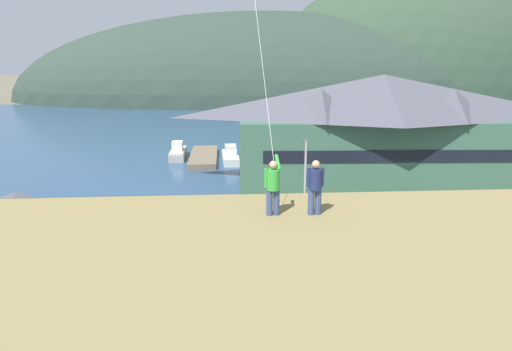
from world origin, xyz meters
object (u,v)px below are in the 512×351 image
Objects in this scene: parked_car_back_row_right at (313,226)px; parked_car_mid_row_center at (289,264)px; storage_shed_near_lot at (22,232)px; parked_car_mid_row_far at (440,270)px; wharf_dock at (204,157)px; harbor_lodge at (381,126)px; person_companion at (315,186)px; parked_car_back_row_left at (122,234)px; storage_shed_waterside at (283,161)px; moored_boat_wharfside at (178,152)px; parking_light_pole at (305,175)px; person_kite_flyer at (273,186)px; moored_boat_outer_mooring at (230,156)px; parked_car_corner_spot at (182,278)px; parked_car_mid_row_near at (395,224)px.

parked_car_back_row_right and parked_car_mid_row_center have the same top height.
storage_shed_near_lot is 23.40m from parked_car_mid_row_far.
parked_car_back_row_right is at bearing -71.90° from wharf_dock.
harbor_lodge is 32.69m from person_companion.
person_companion reaches higher than parked_car_back_row_left.
parked_car_back_row_right is 2.46× the size of person_companion.
storage_shed_waterside is 20.73m from parked_car_mid_row_center.
parking_light_pole is at bearing -63.05° from moored_boat_wharfside.
person_companion is (-3.04, -15.40, 7.24)m from parked_car_back_row_right.
parked_car_back_row_right is at bearing -91.21° from parking_light_pole.
parked_car_back_row_left is at bearing 153.03° from parked_car_mid_row_center.
parking_light_pole is 3.26× the size of person_kite_flyer.
storage_shed_waterside is 16.85m from moored_boat_wharfside.
moored_boat_outer_mooring reaches higher than wharf_dock.
person_companion is (5.14, -8.39, 7.24)m from parked_car_corner_spot.
wharf_dock is 3.61m from moored_boat_outer_mooring.
moored_boat_outer_mooring is at bearing 146.71° from harbor_lodge.
storage_shed_waterside is 16.01m from parked_car_mid_row_near.
parked_car_mid_row_center is (9.29, -32.79, 0.34)m from moored_boat_wharfside.
storage_shed_near_lot is at bearing -113.64° from moored_boat_outer_mooring.
storage_shed_waterside reaches higher than parked_car_mid_row_near.
person_kite_flyer is (4.12, -41.27, 7.97)m from wharf_dock.
parked_car_back_row_right is 0.99× the size of parked_car_corner_spot.
parked_car_mid_row_near is at bearing -65.89° from moored_boat_outer_mooring.
moored_boat_wharfside is 43.65m from person_kite_flyer.
parking_light_pole is (11.76, -23.12, 2.93)m from moored_boat_wharfside.
storage_shed_waterside is (-9.51, 0.06, -3.37)m from harbor_lodge.
storage_shed_waterside is at bearing 84.54° from person_companion.
parking_light_pole is at bearing 19.51° from parked_car_back_row_left.
storage_shed_waterside is at bearing 51.12° from parked_car_back_row_left.
parked_car_mid_row_far and parked_car_mid_row_center have the same top height.
storage_shed_near_lot is 10.00m from parked_car_corner_spot.
harbor_lodge reaches higher than person_kite_flyer.
wharf_dock is at bearing 73.04° from storage_shed_near_lot.
parked_car_back_row_left is 0.72× the size of parking_light_pole.
parking_light_pole is at bearing 52.78° from parked_car_corner_spot.
harbor_lodge is 18.13m from moored_boat_outer_mooring.
person_companion reaches higher than parked_car_mid_row_center.
parked_car_mid_row_center is (10.19, -5.18, 0.00)m from parked_car_back_row_left.
person_kite_flyer is at bearing -41.84° from storage_shed_near_lot.
moored_boat_wharfside is 0.92× the size of parking_light_pole.
parked_car_back_row_left is at bearing 122.81° from person_companion.
storage_shed_near_lot is 18.54m from person_kite_flyer.
moored_boat_outer_mooring is 21.33m from parking_light_pole.
wharf_dock is 29.60m from parked_car_mid_row_near.
person_companion reaches higher than wharf_dock.
storage_shed_waterside is 14.83m from parked_car_back_row_right.
parked_car_mid_row_near is (8.05, 5.71, 0.00)m from parked_car_mid_row_center.
harbor_lodge is 6.82× the size of parked_car_corner_spot.
parked_car_mid_row_far is 1.02× the size of parked_car_mid_row_center.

